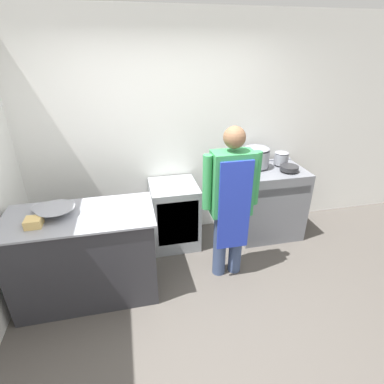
{
  "coord_description": "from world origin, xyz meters",
  "views": [
    {
      "loc": [
        -0.48,
        -1.86,
        2.3
      ],
      "look_at": [
        0.14,
        0.92,
        0.91
      ],
      "focal_mm": 28.0,
      "sensor_mm": 36.0,
      "label": 1
    }
  ],
  "objects_px": {
    "person_cook": "(231,198)",
    "saute_pan": "(289,168)",
    "stove": "(268,202)",
    "plastic_tub": "(34,222)",
    "sauce_pot": "(281,158)",
    "fridge_unit": "(174,214)",
    "stock_pot": "(256,156)",
    "mixing_bowl": "(56,212)"
  },
  "relations": [
    {
      "from": "mixing_bowl",
      "to": "sauce_pot",
      "type": "height_order",
      "value": "sauce_pot"
    },
    {
      "from": "person_cook",
      "to": "saute_pan",
      "type": "height_order",
      "value": "person_cook"
    },
    {
      "from": "stock_pot",
      "to": "sauce_pot",
      "type": "relative_size",
      "value": 1.78
    },
    {
      "from": "plastic_tub",
      "to": "person_cook",
      "type": "bearing_deg",
      "value": 3.52
    },
    {
      "from": "stove",
      "to": "sauce_pot",
      "type": "relative_size",
      "value": 5.28
    },
    {
      "from": "plastic_tub",
      "to": "stock_pot",
      "type": "bearing_deg",
      "value": 20.1
    },
    {
      "from": "saute_pan",
      "to": "sauce_pot",
      "type": "relative_size",
      "value": 1.25
    },
    {
      "from": "person_cook",
      "to": "sauce_pot",
      "type": "xyz_separation_m",
      "value": [
        0.94,
        0.77,
        0.09
      ]
    },
    {
      "from": "saute_pan",
      "to": "fridge_unit",
      "type": "bearing_deg",
      "value": 173.9
    },
    {
      "from": "plastic_tub",
      "to": "sauce_pot",
      "type": "distance_m",
      "value": 2.88
    },
    {
      "from": "plastic_tub",
      "to": "sauce_pot",
      "type": "bearing_deg",
      "value": 17.74
    },
    {
      "from": "person_cook",
      "to": "plastic_tub",
      "type": "height_order",
      "value": "person_cook"
    },
    {
      "from": "fridge_unit",
      "to": "sauce_pot",
      "type": "height_order",
      "value": "sauce_pot"
    },
    {
      "from": "stock_pot",
      "to": "sauce_pot",
      "type": "distance_m",
      "value": 0.35
    },
    {
      "from": "stove",
      "to": "saute_pan",
      "type": "relative_size",
      "value": 4.23
    },
    {
      "from": "person_cook",
      "to": "saute_pan",
      "type": "xyz_separation_m",
      "value": [
        0.94,
        0.55,
        0.03
      ]
    },
    {
      "from": "stove",
      "to": "mixing_bowl",
      "type": "height_order",
      "value": "mixing_bowl"
    },
    {
      "from": "saute_pan",
      "to": "stove",
      "type": "bearing_deg",
      "value": 146.46
    },
    {
      "from": "mixing_bowl",
      "to": "plastic_tub",
      "type": "height_order",
      "value": "mixing_bowl"
    },
    {
      "from": "stove",
      "to": "plastic_tub",
      "type": "distance_m",
      "value": 2.74
    },
    {
      "from": "stove",
      "to": "sauce_pot",
      "type": "distance_m",
      "value": 0.59
    },
    {
      "from": "stove",
      "to": "fridge_unit",
      "type": "distance_m",
      "value": 1.25
    },
    {
      "from": "stove",
      "to": "fridge_unit",
      "type": "bearing_deg",
      "value": 178.01
    },
    {
      "from": "sauce_pot",
      "to": "person_cook",
      "type": "bearing_deg",
      "value": -140.79
    },
    {
      "from": "person_cook",
      "to": "mixing_bowl",
      "type": "xyz_separation_m",
      "value": [
        -1.65,
        0.04,
        0.03
      ]
    },
    {
      "from": "plastic_tub",
      "to": "saute_pan",
      "type": "bearing_deg",
      "value": 13.53
    },
    {
      "from": "saute_pan",
      "to": "plastic_tub",
      "type": "bearing_deg",
      "value": -166.47
    },
    {
      "from": "plastic_tub",
      "to": "stock_pot",
      "type": "distance_m",
      "value": 2.55
    },
    {
      "from": "mixing_bowl",
      "to": "stock_pot",
      "type": "xyz_separation_m",
      "value": [
        2.24,
        0.73,
        0.11
      ]
    },
    {
      "from": "saute_pan",
      "to": "sauce_pot",
      "type": "bearing_deg",
      "value": 90.0
    },
    {
      "from": "stove",
      "to": "mixing_bowl",
      "type": "distance_m",
      "value": 2.55
    },
    {
      "from": "fridge_unit",
      "to": "person_cook",
      "type": "height_order",
      "value": "person_cook"
    },
    {
      "from": "stock_pot",
      "to": "saute_pan",
      "type": "distance_m",
      "value": 0.42
    },
    {
      "from": "person_cook",
      "to": "fridge_unit",
      "type": "bearing_deg",
      "value": 123.95
    },
    {
      "from": "person_cook",
      "to": "plastic_tub",
      "type": "relative_size",
      "value": 12.38
    },
    {
      "from": "plastic_tub",
      "to": "stove",
      "type": "bearing_deg",
      "value": 16.57
    },
    {
      "from": "sauce_pot",
      "to": "plastic_tub",
      "type": "bearing_deg",
      "value": -162.26
    },
    {
      "from": "plastic_tub",
      "to": "sauce_pot",
      "type": "relative_size",
      "value": 0.75
    },
    {
      "from": "stock_pot",
      "to": "sauce_pot",
      "type": "bearing_deg",
      "value": 0.0
    },
    {
      "from": "stock_pot",
      "to": "plastic_tub",
      "type": "bearing_deg",
      "value": -159.9
    },
    {
      "from": "mixing_bowl",
      "to": "stock_pot",
      "type": "bearing_deg",
      "value": 18.04
    },
    {
      "from": "fridge_unit",
      "to": "mixing_bowl",
      "type": "bearing_deg",
      "value": -150.56
    }
  ]
}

